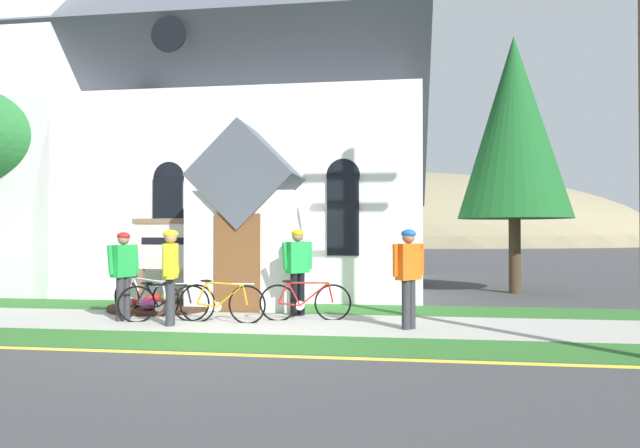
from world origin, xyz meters
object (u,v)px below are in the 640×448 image
(church_sign, at_px, (171,248))
(roadside_conifer, at_px, (514,127))
(bicycle_blue, at_px, (222,303))
(utility_pole, at_px, (640,18))
(cyclist_in_green_jersey, at_px, (409,270))
(cyclist_in_red_jersey, at_px, (123,269))
(bicycle_red, at_px, (164,302))
(bicycle_green, at_px, (146,297))
(bicycle_yellow, at_px, (305,301))
(cyclist_in_yellow_jersey, at_px, (170,269))
(cyclist_in_orange_jersey, at_px, (298,264))

(church_sign, height_order, roadside_conifer, roadside_conifer)
(church_sign, height_order, bicycle_blue, church_sign)
(bicycle_blue, xyz_separation_m, utility_pole, (6.58, -2.07, 4.26))
(cyclist_in_green_jersey, distance_m, utility_pole, 5.08)
(cyclist_in_red_jersey, bearing_deg, bicycle_red, 1.86)
(church_sign, bearing_deg, bicycle_red, -70.68)
(bicycle_green, distance_m, bicycle_yellow, 3.44)
(church_sign, distance_m, roadside_conifer, 9.87)
(bicycle_blue, bearing_deg, cyclist_in_yellow_jersey, -148.67)
(bicycle_yellow, height_order, cyclist_in_yellow_jersey, cyclist_in_yellow_jersey)
(cyclist_in_yellow_jersey, xyz_separation_m, cyclist_in_green_jersey, (4.29, 0.23, 0.01))
(cyclist_in_yellow_jersey, height_order, utility_pole, utility_pole)
(cyclist_in_red_jersey, bearing_deg, roadside_conifer, 35.79)
(church_sign, bearing_deg, bicycle_green, -90.61)
(bicycle_red, bearing_deg, cyclist_in_green_jersey, -2.89)
(cyclist_in_orange_jersey, bearing_deg, cyclist_in_green_jersey, -30.16)
(cyclist_in_orange_jersey, relative_size, utility_pole, 0.21)
(bicycle_blue, bearing_deg, bicycle_red, -178.43)
(cyclist_in_green_jersey, xyz_separation_m, utility_pole, (3.10, -1.81, 3.60))
(utility_pole, bearing_deg, cyclist_in_green_jersey, 149.71)
(cyclist_in_yellow_jersey, relative_size, roadside_conifer, 0.24)
(bicycle_blue, xyz_separation_m, roadside_conifer, (6.54, 6.06, 4.27))
(bicycle_yellow, relative_size, utility_pole, 0.21)
(bicycle_blue, distance_m, roadside_conifer, 9.88)
(church_sign, bearing_deg, roadside_conifer, 25.09)
(bicycle_green, xyz_separation_m, cyclist_in_red_jersey, (-0.04, -0.88, 0.64))
(cyclist_in_yellow_jersey, bearing_deg, utility_pole, -12.10)
(bicycle_blue, bearing_deg, church_sign, 131.77)
(church_sign, xyz_separation_m, roadside_conifer, (8.43, 3.94, 3.30))
(utility_pole, distance_m, roadside_conifer, 8.13)
(bicycle_blue, xyz_separation_m, cyclist_in_yellow_jersey, (-0.81, -0.49, 0.66))
(church_sign, distance_m, utility_pole, 10.00)
(bicycle_blue, height_order, cyclist_in_green_jersey, cyclist_in_green_jersey)
(cyclist_in_yellow_jersey, bearing_deg, cyclist_in_red_jersey, 159.07)
(bicycle_yellow, xyz_separation_m, utility_pole, (5.06, -2.53, 4.27))
(bicycle_green, distance_m, cyclist_in_green_jersey, 5.53)
(bicycle_green, distance_m, cyclist_in_red_jersey, 1.09)
(cyclist_in_orange_jersey, xyz_separation_m, utility_pole, (5.31, -3.09, 3.59))
(roadside_conifer, bearing_deg, cyclist_in_yellow_jersey, -138.30)
(bicycle_red, height_order, cyclist_in_green_jersey, cyclist_in_green_jersey)
(bicycle_blue, height_order, bicycle_red, bicycle_blue)
(utility_pole, bearing_deg, bicycle_red, 165.17)
(roadside_conifer, bearing_deg, bicycle_green, -148.19)
(bicycle_yellow, relative_size, cyclist_in_yellow_jersey, 1.00)
(bicycle_green, xyz_separation_m, utility_pole, (8.48, -2.89, 4.27))
(bicycle_green, bearing_deg, bicycle_yellow, -6.05)
(bicycle_red, xyz_separation_m, cyclist_in_green_jersey, (4.61, -0.23, 0.68))
(cyclist_in_red_jersey, relative_size, cyclist_in_green_jersey, 0.97)
(cyclist_in_yellow_jersey, bearing_deg, bicycle_blue, 31.33)
(roadside_conifer, bearing_deg, bicycle_blue, -137.20)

